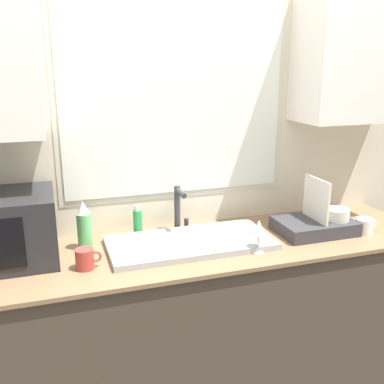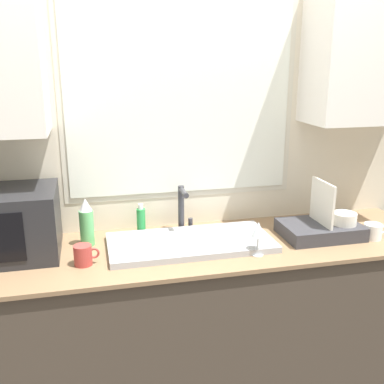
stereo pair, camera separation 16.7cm
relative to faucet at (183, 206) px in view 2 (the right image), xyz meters
name	(u,v)px [view 2 (the right image)]	position (x,y,z in m)	size (l,w,h in m)	color
countertop	(195,324)	(0.02, -0.20, -0.58)	(2.44, 0.64, 0.88)	#42382D
wall_back	(182,130)	(0.02, 0.09, 0.38)	(6.00, 0.38, 2.60)	beige
sink_basin	(190,243)	(0.00, -0.20, -0.12)	(0.79, 0.37, 0.03)	#9EA0A5
faucet	(183,206)	(0.00, 0.00, 0.00)	(0.08, 0.14, 0.24)	#333338
microwave	(0,224)	(-0.87, -0.12, 0.02)	(0.51, 0.37, 0.31)	#232326
dish_rack	(323,227)	(0.68, -0.24, -0.09)	(0.39, 0.27, 0.29)	#333338
spray_bottle	(87,223)	(-0.49, -0.08, -0.03)	(0.07, 0.07, 0.24)	#59B266
soap_bottle	(141,220)	(-0.22, 0.01, -0.07)	(0.05, 0.05, 0.16)	#268C3F
mug_near_sink	(83,255)	(-0.51, -0.30, -0.09)	(0.11, 0.08, 0.09)	#A53833
wine_glass	(258,231)	(0.27, -0.38, -0.02)	(0.06, 0.06, 0.16)	silver
mug_by_rack	(373,231)	(0.91, -0.32, -0.10)	(0.12, 0.09, 0.08)	white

